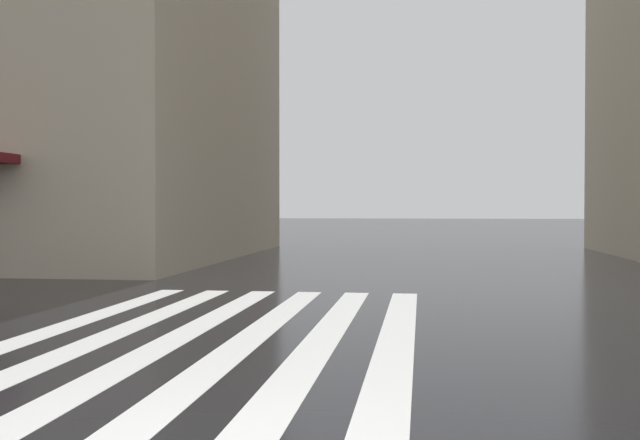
% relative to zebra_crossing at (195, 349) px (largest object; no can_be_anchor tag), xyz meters
% --- Properties ---
extents(zebra_crossing, '(13.00, 5.50, 0.01)m').
position_rel_zebra_crossing_xyz_m(zebra_crossing, '(0.00, 0.00, 0.00)').
color(zebra_crossing, silver).
rests_on(zebra_crossing, ground_plane).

